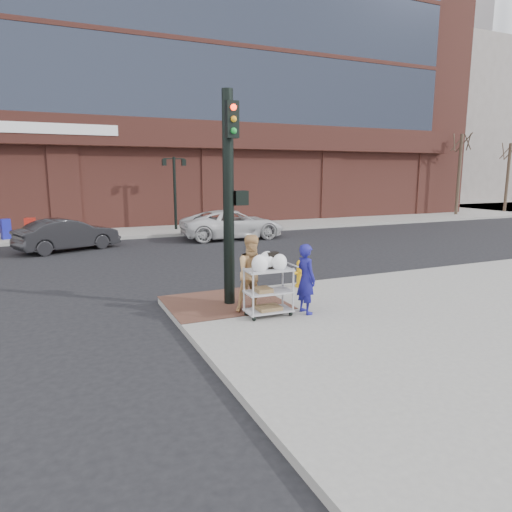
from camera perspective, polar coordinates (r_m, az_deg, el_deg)
name	(u,v)px	position (r m, az deg, el deg)	size (l,w,h in m)	color
ground	(262,316)	(10.73, 0.73, -7.47)	(220.00, 220.00, 0.00)	black
sidewalk_far	(241,206)	(44.67, -1.84, 6.23)	(65.00, 36.00, 0.15)	gray
brick_curb_ramp	(224,302)	(11.27, -3.98, -5.80)	(2.80, 2.40, 0.01)	#543027
bank_building	(162,40)	(42.74, -11.72, 24.88)	(42.00, 26.00, 28.00)	brown
filler_block	(420,128)	(65.02, 19.78, 14.81)	(14.00, 20.00, 18.00)	slate
bare_tree_a	(462,132)	(38.38, 24.38, 13.92)	(1.80, 1.80, 7.20)	#382B21
bare_tree_b	(511,141)	(43.26, 29.26, 12.39)	(1.80, 1.80, 6.70)	#382B21
lamp_post	(175,185)	(26.06, -10.13, 8.73)	(1.32, 0.22, 4.00)	black
traffic_signal_pole	(230,193)	(10.76, -3.30, 7.92)	(0.61, 0.51, 5.00)	black
woman_blue	(306,279)	(10.30, 6.26, -2.85)	(0.58, 0.38, 1.59)	navy
pedestrian_tan	(253,273)	(10.36, -0.32, -2.19)	(0.86, 0.67, 1.77)	tan
sedan_dark	(68,235)	(21.06, -22.48, 2.49)	(1.46, 4.18, 1.38)	black
minivan_white	(233,224)	(23.10, -2.92, 3.98)	(2.40, 5.22, 1.45)	silver
utility_cart	(269,287)	(10.07, 1.58, -3.94)	(1.05, 0.61, 1.43)	#A0A1A5
fire_hydrant	(300,273)	(12.74, 5.51, -2.15)	(0.36, 0.25, 0.76)	gold
newsbox_red	(31,228)	(24.55, -26.36, 3.12)	(0.42, 0.38, 1.00)	maroon
newsbox_blue	(6,229)	(24.96, -28.81, 2.97)	(0.41, 0.37, 0.97)	#171B97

